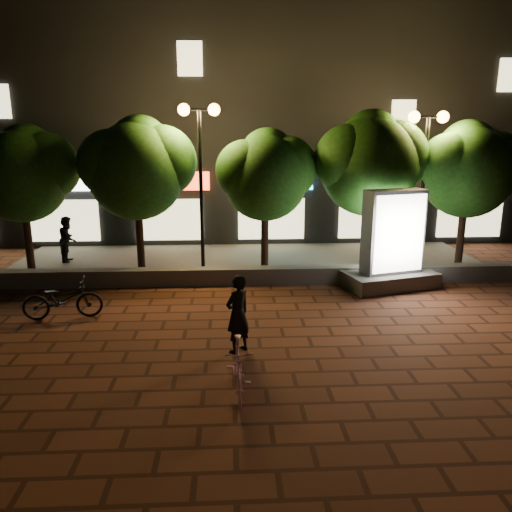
{
  "coord_description": "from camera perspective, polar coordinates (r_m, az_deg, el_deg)",
  "views": [
    {
      "loc": [
        -0.58,
        -10.17,
        4.47
      ],
      "look_at": [
        0.02,
        1.5,
        1.49
      ],
      "focal_mm": 34.59,
      "sensor_mm": 36.0,
      "label": 1
    }
  ],
  "objects": [
    {
      "name": "ground",
      "position": [
        11.12,
        0.32,
        -9.41
      ],
      "size": [
        80.0,
        80.0,
        0.0
      ],
      "primitive_type": "plane",
      "color": "#582C1B",
      "rests_on": "ground"
    },
    {
      "name": "retaining_wall",
      "position": [
        14.8,
        -0.56,
        -2.29
      ],
      "size": [
        16.0,
        0.45,
        0.5
      ],
      "primitive_type": "cube",
      "color": "#605E59",
      "rests_on": "ground"
    },
    {
      "name": "sidewalk",
      "position": [
        17.26,
        -0.9,
        -0.59
      ],
      "size": [
        16.0,
        5.0,
        0.08
      ],
      "primitive_type": "cube",
      "color": "#605E59",
      "rests_on": "ground"
    },
    {
      "name": "building_block",
      "position": [
        23.18,
        -1.57,
        15.58
      ],
      "size": [
        28.0,
        8.12,
        11.3
      ],
      "color": "black",
      "rests_on": "ground"
    },
    {
      "name": "tree_far_left",
      "position": [
        16.92,
        -25.35,
        8.94
      ],
      "size": [
        3.36,
        2.8,
        4.63
      ],
      "color": "black",
      "rests_on": "sidewalk"
    },
    {
      "name": "tree_left",
      "position": [
        15.93,
        -13.5,
        10.21
      ],
      "size": [
        3.6,
        3.0,
        4.89
      ],
      "color": "black",
      "rests_on": "sidewalk"
    },
    {
      "name": "tree_mid",
      "position": [
        15.73,
        1.22,
        9.71
      ],
      "size": [
        3.24,
        2.7,
        4.5
      ],
      "color": "black",
      "rests_on": "sidewalk"
    },
    {
      "name": "tree_right",
      "position": [
        16.28,
        13.13,
        10.74
      ],
      "size": [
        3.72,
        3.1,
        5.07
      ],
      "color": "black",
      "rests_on": "sidewalk"
    },
    {
      "name": "tree_far_right",
      "position": [
        17.43,
        23.39,
        9.51
      ],
      "size": [
        3.48,
        2.9,
        4.76
      ],
      "color": "black",
      "rests_on": "sidewalk"
    },
    {
      "name": "street_lamp_left",
      "position": [
        15.4,
        -6.51,
        12.55
      ],
      "size": [
        1.26,
        0.36,
        5.18
      ],
      "color": "black",
      "rests_on": "sidewalk"
    },
    {
      "name": "street_lamp_right",
      "position": [
        16.54,
        19.04,
        11.53
      ],
      "size": [
        1.26,
        0.36,
        4.98
      ],
      "color": "black",
      "rests_on": "sidewalk"
    },
    {
      "name": "ad_kiosk",
      "position": [
        14.82,
        15.45,
        0.83
      ],
      "size": [
        2.9,
        1.99,
        2.87
      ],
      "color": "#605E59",
      "rests_on": "ground"
    },
    {
      "name": "scooter_pink",
      "position": [
        8.76,
        -2.03,
        -12.8
      ],
      "size": [
        0.48,
        1.61,
        0.97
      ],
      "primitive_type": "imported",
      "rotation": [
        0.0,
        0.0,
        0.01
      ],
      "color": "#C7809B",
      "rests_on": "ground"
    },
    {
      "name": "rider",
      "position": [
        10.16,
        -2.12,
        -6.7
      ],
      "size": [
        0.72,
        0.71,
        1.67
      ],
      "primitive_type": "imported",
      "rotation": [
        0.0,
        0.0,
        3.88
      ],
      "color": "black",
      "rests_on": "ground"
    },
    {
      "name": "scooter_parked",
      "position": [
        12.92,
        -21.47,
        -4.67
      ],
      "size": [
        1.95,
        0.92,
        0.99
      ],
      "primitive_type": "imported",
      "rotation": [
        0.0,
        0.0,
        1.72
      ],
      "color": "black",
      "rests_on": "ground"
    },
    {
      "name": "pedestrian",
      "position": [
        18.1,
        -20.91,
        1.85
      ],
      "size": [
        0.63,
        0.79,
        1.57
      ],
      "primitive_type": "imported",
      "rotation": [
        0.0,
        0.0,
        1.62
      ],
      "color": "black",
      "rests_on": "sidewalk"
    }
  ]
}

